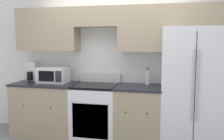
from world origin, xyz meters
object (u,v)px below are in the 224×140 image
Objects in this scene: refrigerator at (192,88)px; microwave at (54,75)px; oven_range at (96,111)px; bottle at (147,78)px.

refrigerator is 2.30m from microwave.
oven_range is 3.88× the size of bottle.
microwave is 1.61m from bottle.
oven_range is 0.97m from microwave.
bottle is (-0.70, 0.14, 0.10)m from refrigerator.
oven_range is at bearing -178.40° from refrigerator.
oven_range is at bearing -167.35° from bottle.
bottle reaches higher than oven_range.
refrigerator is at bearing 1.60° from oven_range.
microwave is at bearing -175.74° from bottle.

